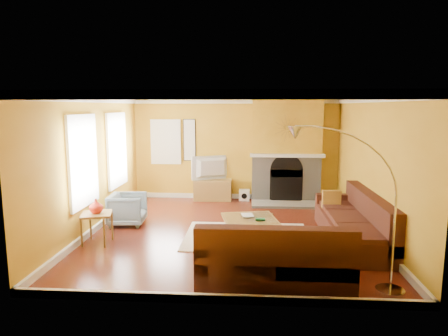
# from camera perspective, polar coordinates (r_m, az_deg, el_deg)

# --- Properties ---
(floor) EXTENTS (5.50, 6.00, 0.02)m
(floor) POSITION_cam_1_polar(r_m,az_deg,el_deg) (8.16, 0.83, -9.14)
(floor) COLOR maroon
(floor) RESTS_ON ground
(ceiling) EXTENTS (5.50, 6.00, 0.02)m
(ceiling) POSITION_cam_1_polar(r_m,az_deg,el_deg) (7.77, 0.87, 10.32)
(ceiling) COLOR white
(ceiling) RESTS_ON ground
(wall_back) EXTENTS (5.50, 0.02, 2.70)m
(wall_back) POSITION_cam_1_polar(r_m,az_deg,el_deg) (10.83, 1.66, 2.67)
(wall_back) COLOR gold
(wall_back) RESTS_ON ground
(wall_front) EXTENTS (5.50, 0.02, 2.70)m
(wall_front) POSITION_cam_1_polar(r_m,az_deg,el_deg) (4.90, -0.95, -4.81)
(wall_front) COLOR gold
(wall_front) RESTS_ON ground
(wall_left) EXTENTS (0.02, 6.00, 2.70)m
(wall_left) POSITION_cam_1_polar(r_m,az_deg,el_deg) (8.45, -18.19, 0.51)
(wall_left) COLOR gold
(wall_left) RESTS_ON ground
(wall_right) EXTENTS (0.02, 6.00, 2.70)m
(wall_right) POSITION_cam_1_polar(r_m,az_deg,el_deg) (8.19, 20.51, 0.14)
(wall_right) COLOR gold
(wall_right) RESTS_ON ground
(baseboard) EXTENTS (5.50, 6.00, 0.12)m
(baseboard) POSITION_cam_1_polar(r_m,az_deg,el_deg) (8.14, 0.83, -8.67)
(baseboard) COLOR white
(baseboard) RESTS_ON floor
(crown_molding) EXTENTS (5.50, 6.00, 0.12)m
(crown_molding) POSITION_cam_1_polar(r_m,az_deg,el_deg) (7.77, 0.87, 9.80)
(crown_molding) COLOR white
(crown_molding) RESTS_ON ceiling
(window_left_near) EXTENTS (0.06, 1.22, 1.72)m
(window_left_near) POSITION_cam_1_polar(r_m,az_deg,el_deg) (9.63, -15.14, 2.50)
(window_left_near) COLOR white
(window_left_near) RESTS_ON wall_left
(window_left_far) EXTENTS (0.06, 1.22, 1.72)m
(window_left_far) POSITION_cam_1_polar(r_m,az_deg,el_deg) (7.87, -19.59, 0.96)
(window_left_far) COLOR white
(window_left_far) RESTS_ON wall_left
(window_back) EXTENTS (0.82, 0.06, 1.22)m
(window_back) POSITION_cam_1_polar(r_m,az_deg,el_deg) (11.00, -8.31, 3.72)
(window_back) COLOR white
(window_back) RESTS_ON wall_back
(wall_art) EXTENTS (0.34, 0.04, 1.14)m
(wall_art) POSITION_cam_1_polar(r_m,az_deg,el_deg) (10.89, -4.95, 4.00)
(wall_art) COLOR white
(wall_art) RESTS_ON wall_back
(fireplace) EXTENTS (1.80, 0.40, 2.70)m
(fireplace) POSITION_cam_1_polar(r_m,az_deg,el_deg) (10.66, 8.89, 2.47)
(fireplace) COLOR gray
(fireplace) RESTS_ON floor
(mantel) EXTENTS (1.92, 0.22, 0.08)m
(mantel) POSITION_cam_1_polar(r_m,az_deg,el_deg) (10.44, 9.00, 1.78)
(mantel) COLOR white
(mantel) RESTS_ON fireplace
(hearth) EXTENTS (1.80, 0.70, 0.06)m
(hearth) POSITION_cam_1_polar(r_m,az_deg,el_deg) (10.35, 8.99, -5.15)
(hearth) COLOR gray
(hearth) RESTS_ON floor
(sunburst) EXTENTS (0.70, 0.04, 0.70)m
(sunburst) POSITION_cam_1_polar(r_m,az_deg,el_deg) (10.39, 9.08, 5.63)
(sunburst) COLOR olive
(sunburst) RESTS_ON fireplace
(rug) EXTENTS (2.40, 1.80, 0.02)m
(rug) POSITION_cam_1_polar(r_m,az_deg,el_deg) (7.86, 3.30, -9.73)
(rug) COLOR beige
(rug) RESTS_ON floor
(sectional_sofa) EXTENTS (3.10, 3.70, 0.90)m
(sectional_sofa) POSITION_cam_1_polar(r_m,az_deg,el_deg) (7.25, 10.09, -7.80)
(sectional_sofa) COLOR #482117
(sectional_sofa) RESTS_ON floor
(coffee_table) EXTENTS (1.17, 1.17, 0.39)m
(coffee_table) POSITION_cam_1_polar(r_m,az_deg,el_deg) (7.76, 3.68, -8.53)
(coffee_table) COLOR white
(coffee_table) RESTS_ON floor
(media_console) EXTENTS (1.01, 0.45, 0.55)m
(media_console) POSITION_cam_1_polar(r_m,az_deg,el_deg) (10.78, -1.61, -3.13)
(media_console) COLOR olive
(media_console) RESTS_ON floor
(tv) EXTENTS (1.07, 0.59, 0.64)m
(tv) POSITION_cam_1_polar(r_m,az_deg,el_deg) (10.68, -1.62, 0.00)
(tv) COLOR black
(tv) RESTS_ON media_console
(subwoofer) EXTENTS (0.28, 0.28, 0.28)m
(subwoofer) POSITION_cam_1_polar(r_m,az_deg,el_deg) (10.80, 2.91, -3.87)
(subwoofer) COLOR white
(subwoofer) RESTS_ON floor
(armchair) EXTENTS (0.78, 0.76, 0.67)m
(armchair) POSITION_cam_1_polar(r_m,az_deg,el_deg) (8.78, -13.61, -5.75)
(armchair) COLOR gray
(armchair) RESTS_ON floor
(side_table) EXTENTS (0.64, 0.64, 0.57)m
(side_table) POSITION_cam_1_polar(r_m,az_deg,el_deg) (7.77, -17.67, -8.20)
(side_table) COLOR olive
(side_table) RESTS_ON floor
(vase) EXTENTS (0.27, 0.27, 0.27)m
(vase) POSITION_cam_1_polar(r_m,az_deg,el_deg) (7.66, -17.81, -5.19)
(vase) COLOR red
(vase) RESTS_ON side_table
(book) EXTENTS (0.27, 0.33, 0.03)m
(book) POSITION_cam_1_polar(r_m,az_deg,el_deg) (7.79, 2.59, -6.81)
(book) COLOR white
(book) RESTS_ON coffee_table
(arc_lamp) EXTENTS (1.42, 0.36, 2.24)m
(arc_lamp) POSITION_cam_1_polar(r_m,az_deg,el_deg) (5.54, 17.28, -6.04)
(arc_lamp) COLOR silver
(arc_lamp) RESTS_ON floor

